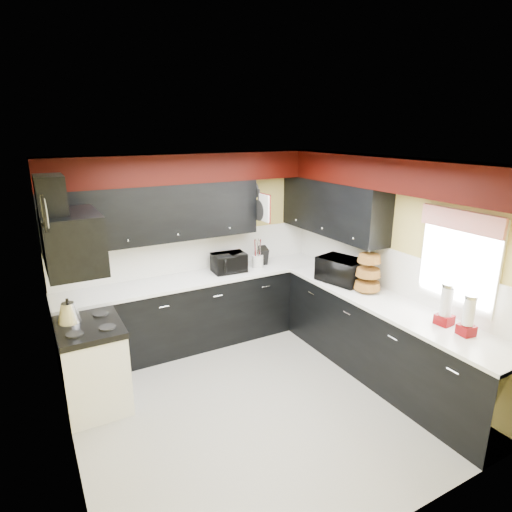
% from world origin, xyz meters
% --- Properties ---
extents(ground, '(3.60, 3.60, 0.00)m').
position_xyz_m(ground, '(0.00, 0.00, 0.00)').
color(ground, gray).
rests_on(ground, ground).
extents(wall_back, '(3.60, 0.06, 2.50)m').
position_xyz_m(wall_back, '(0.00, 1.80, 1.25)').
color(wall_back, '#E0C666').
rests_on(wall_back, ground).
extents(wall_right, '(0.06, 3.60, 2.50)m').
position_xyz_m(wall_right, '(1.80, 0.00, 1.25)').
color(wall_right, '#E0C666').
rests_on(wall_right, ground).
extents(wall_left, '(0.06, 3.60, 2.50)m').
position_xyz_m(wall_left, '(-1.80, 0.00, 1.25)').
color(wall_left, '#E0C666').
rests_on(wall_left, ground).
extents(ceiling, '(3.60, 3.60, 0.06)m').
position_xyz_m(ceiling, '(0.00, 0.00, 2.50)').
color(ceiling, white).
rests_on(ceiling, wall_back).
extents(cab_back, '(3.60, 0.60, 0.90)m').
position_xyz_m(cab_back, '(0.00, 1.50, 0.45)').
color(cab_back, black).
rests_on(cab_back, ground).
extents(cab_right, '(0.60, 3.00, 0.90)m').
position_xyz_m(cab_right, '(1.50, -0.30, 0.45)').
color(cab_right, black).
rests_on(cab_right, ground).
extents(counter_back, '(3.62, 0.64, 0.04)m').
position_xyz_m(counter_back, '(0.00, 1.50, 0.92)').
color(counter_back, white).
rests_on(counter_back, cab_back).
extents(counter_right, '(0.64, 3.02, 0.04)m').
position_xyz_m(counter_right, '(1.50, -0.30, 0.92)').
color(counter_right, white).
rests_on(counter_right, cab_right).
extents(splash_back, '(3.60, 0.02, 0.50)m').
position_xyz_m(splash_back, '(0.00, 1.79, 1.19)').
color(splash_back, white).
rests_on(splash_back, counter_back).
extents(splash_right, '(0.02, 3.60, 0.50)m').
position_xyz_m(splash_right, '(1.79, 0.00, 1.19)').
color(splash_right, white).
rests_on(splash_right, counter_right).
extents(upper_back, '(2.60, 0.35, 0.70)m').
position_xyz_m(upper_back, '(-0.50, 1.62, 1.80)').
color(upper_back, black).
rests_on(upper_back, wall_back).
extents(upper_right, '(0.35, 1.80, 0.70)m').
position_xyz_m(upper_right, '(1.62, 0.90, 1.80)').
color(upper_right, black).
rests_on(upper_right, wall_right).
extents(soffit_back, '(3.60, 0.36, 0.35)m').
position_xyz_m(soffit_back, '(0.00, 1.62, 2.33)').
color(soffit_back, black).
rests_on(soffit_back, wall_back).
extents(soffit_right, '(0.36, 3.24, 0.35)m').
position_xyz_m(soffit_right, '(1.62, -0.18, 2.33)').
color(soffit_right, black).
rests_on(soffit_right, wall_right).
extents(stove, '(0.60, 0.75, 0.86)m').
position_xyz_m(stove, '(-1.50, 0.75, 0.43)').
color(stove, white).
rests_on(stove, ground).
extents(cooktop, '(0.62, 0.77, 0.06)m').
position_xyz_m(cooktop, '(-1.50, 0.75, 0.89)').
color(cooktop, black).
rests_on(cooktop, stove).
extents(hood, '(0.50, 0.78, 0.55)m').
position_xyz_m(hood, '(-1.55, 0.75, 1.78)').
color(hood, black).
rests_on(hood, wall_left).
extents(hood_duct, '(0.24, 0.40, 0.40)m').
position_xyz_m(hood_duct, '(-1.68, 0.75, 2.20)').
color(hood_duct, black).
rests_on(hood_duct, wall_left).
extents(window, '(0.03, 0.86, 0.96)m').
position_xyz_m(window, '(1.79, -0.90, 1.55)').
color(window, white).
rests_on(window, wall_right).
extents(valance, '(0.04, 0.88, 0.20)m').
position_xyz_m(valance, '(1.73, -0.90, 1.95)').
color(valance, red).
rests_on(valance, wall_right).
extents(pan_top, '(0.03, 0.22, 0.40)m').
position_xyz_m(pan_top, '(0.82, 1.55, 2.00)').
color(pan_top, black).
rests_on(pan_top, upper_back).
extents(pan_mid, '(0.03, 0.28, 0.46)m').
position_xyz_m(pan_mid, '(0.82, 1.42, 1.75)').
color(pan_mid, black).
rests_on(pan_mid, upper_back).
extents(pan_low, '(0.03, 0.24, 0.42)m').
position_xyz_m(pan_low, '(0.82, 1.68, 1.72)').
color(pan_low, black).
rests_on(pan_low, upper_back).
extents(cut_board, '(0.03, 0.26, 0.35)m').
position_xyz_m(cut_board, '(0.83, 1.30, 1.80)').
color(cut_board, white).
rests_on(cut_board, upper_back).
extents(baskets, '(0.27, 0.27, 0.50)m').
position_xyz_m(baskets, '(1.52, 0.05, 1.18)').
color(baskets, brown).
rests_on(baskets, upper_right).
extents(clock, '(0.03, 0.30, 0.30)m').
position_xyz_m(clock, '(-1.77, 0.25, 2.15)').
color(clock, black).
rests_on(clock, wall_left).
extents(deco_plate, '(0.03, 0.24, 0.24)m').
position_xyz_m(deco_plate, '(1.77, -0.35, 2.25)').
color(deco_plate, white).
rests_on(deco_plate, wall_right).
extents(toaster_oven, '(0.46, 0.39, 0.25)m').
position_xyz_m(toaster_oven, '(0.41, 1.49, 1.07)').
color(toaster_oven, black).
rests_on(toaster_oven, counter_back).
extents(microwave, '(0.50, 0.63, 0.31)m').
position_xyz_m(microwave, '(1.46, 0.46, 1.09)').
color(microwave, black).
rests_on(microwave, counter_right).
extents(utensil_crock, '(0.19, 0.19, 0.17)m').
position_xyz_m(utensil_crock, '(0.84, 1.48, 1.02)').
color(utensil_crock, beige).
rests_on(utensil_crock, counter_back).
extents(knife_block, '(0.14, 0.17, 0.25)m').
position_xyz_m(knife_block, '(0.96, 1.56, 1.07)').
color(knife_block, black).
rests_on(knife_block, counter_back).
extents(kettle, '(0.26, 0.26, 0.20)m').
position_xyz_m(kettle, '(-1.65, 0.90, 1.02)').
color(kettle, silver).
rests_on(kettle, cooktop).
extents(dispenser_a, '(0.16, 0.16, 0.40)m').
position_xyz_m(dispenser_a, '(1.56, -0.98, 1.14)').
color(dispenser_a, '#590E00').
rests_on(dispenser_a, counter_right).
extents(dispenser_b, '(0.15, 0.15, 0.36)m').
position_xyz_m(dispenser_b, '(1.55, -1.23, 1.12)').
color(dispenser_b, '#5A0310').
rests_on(dispenser_b, counter_right).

